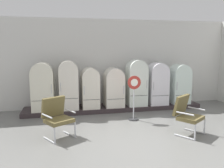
{
  "coord_description": "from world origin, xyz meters",
  "views": [
    {
      "loc": [
        -1.8,
        -4.95,
        2.23
      ],
      "look_at": [
        -0.14,
        2.75,
        0.98
      ],
      "focal_mm": 37.5,
      "sensor_mm": 36.0,
      "label": 1
    }
  ],
  "objects": [
    {
      "name": "sign_stand",
      "position": [
        0.32,
        1.73,
        0.63
      ],
      "size": [
        0.41,
        0.32,
        1.37
      ],
      "color": "#2D2D30",
      "rests_on": "ground"
    },
    {
      "name": "armchair_right",
      "position": [
        1.3,
        0.31,
        0.55
      ],
      "size": [
        0.86,
        0.87,
        1.0
      ],
      "color": "silver",
      "rests_on": "ground"
    },
    {
      "name": "refrigerator_6",
      "position": [
        2.46,
        2.89,
        0.92
      ],
      "size": [
        0.66,
        0.64,
        1.45
      ],
      "color": "silver",
      "rests_on": "display_plinth"
    },
    {
      "name": "refrigerator_1",
      "position": [
        -1.6,
        2.92,
        1.02
      ],
      "size": [
        0.63,
        0.68,
        1.63
      ],
      "color": "silver",
      "rests_on": "display_plinth"
    },
    {
      "name": "refrigerator_4",
      "position": [
        0.79,
        2.89,
        1.02
      ],
      "size": [
        0.67,
        0.62,
        1.63
      ],
      "color": "silver",
      "rests_on": "display_plinth"
    },
    {
      "name": "ground",
      "position": [
        0.0,
        0.0,
        -0.03
      ],
      "size": [
        12.0,
        10.0,
        0.05
      ],
      "primitive_type": "cube",
      "color": "slate"
    },
    {
      "name": "refrigerator_5",
      "position": [
        1.58,
        2.88,
        0.95
      ],
      "size": [
        0.68,
        0.61,
        1.52
      ],
      "color": "white",
      "rests_on": "display_plinth"
    },
    {
      "name": "armchair_left",
      "position": [
        -1.96,
        0.8,
        0.55
      ],
      "size": [
        0.85,
        0.86,
        1.0
      ],
      "color": "silver",
      "rests_on": "ground"
    },
    {
      "name": "refrigerator_3",
      "position": [
        -0.03,
        2.93,
        0.86
      ],
      "size": [
        0.65,
        0.71,
        1.36
      ],
      "color": "silver",
      "rests_on": "display_plinth"
    },
    {
      "name": "display_plinth",
      "position": [
        0.0,
        3.02,
        0.08
      ],
      "size": [
        6.28,
        0.95,
        0.15
      ],
      "primitive_type": "cube",
      "color": "#32282B",
      "rests_on": "ground"
    },
    {
      "name": "back_wall",
      "position": [
        0.0,
        3.66,
        1.63
      ],
      "size": [
        11.76,
        0.12,
        3.23
      ],
      "color": "silver",
      "rests_on": "ground"
    },
    {
      "name": "refrigerator_0",
      "position": [
        -2.44,
        2.89,
        0.99
      ],
      "size": [
        0.71,
        0.63,
        1.58
      ],
      "color": "silver",
      "rests_on": "display_plinth"
    },
    {
      "name": "refrigerator_2",
      "position": [
        -0.87,
        2.93,
        0.88
      ],
      "size": [
        0.59,
        0.71,
        1.38
      ],
      "color": "silver",
      "rests_on": "display_plinth"
    }
  ]
}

